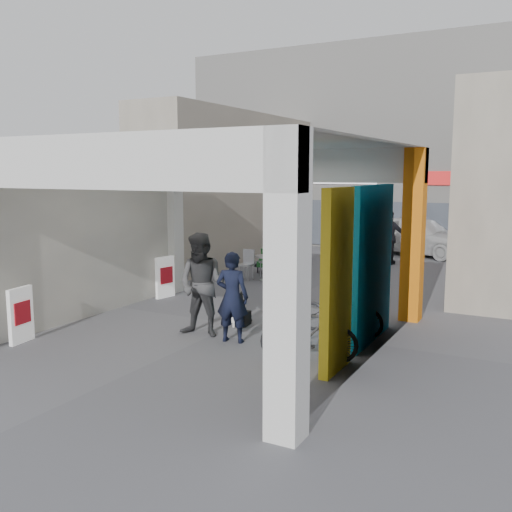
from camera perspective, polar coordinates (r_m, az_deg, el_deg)
The scene contains 20 objects.
ground at distance 11.51m, azimuth -2.05°, elevation -6.82°, with size 90.00×90.00×0.00m, color #5A5A5F.
arcade_canopy at distance 10.15m, azimuth -1.82°, elevation 4.33°, with size 6.40×6.45×6.40m.
far_building at distance 24.26m, azimuth 15.08°, elevation 10.41°, with size 18.00×4.08×8.00m.
plaza_bldg_left at distance 19.86m, azimuth -2.41°, elevation 6.89°, with size 2.00×9.00×5.00m, color #ACA18F.
bollard_left at distance 14.30m, azimuth -2.67°, elevation -2.10°, with size 0.09×0.09×0.84m, color gray.
bollard_center at distance 13.42m, azimuth 2.53°, elevation -2.79°, with size 0.09×0.09×0.84m, color gray.
bollard_right at distance 12.91m, azimuth 8.88°, elevation -3.14°, with size 0.09×0.09×0.92m, color gray.
advert_board_near at distance 11.01m, azimuth -22.45°, elevation -5.46°, with size 0.17×0.56×1.00m.
advert_board_far at distance 13.97m, azimuth -9.07°, elevation -2.08°, with size 0.19×0.56×1.00m.
cafe_set at distance 16.29m, azimuth 1.18°, elevation -1.22°, with size 1.40×1.13×0.85m.
produce_stand at distance 17.15m, azimuth 1.88°, elevation -0.78°, with size 1.10×0.59×0.72m.
crate_stack at distance 18.61m, azimuth 11.27°, elevation -0.23°, with size 0.52×0.45×0.56m.
border_collie at distance 11.29m, azimuth -1.64°, elevation -5.61°, with size 0.27×0.52×0.73m.
man_with_dog at distance 10.17m, azimuth -2.39°, elevation -4.12°, with size 0.60×0.39×1.64m, color black.
man_back_turned at distance 10.56m, azimuth -5.41°, elevation -2.89°, with size 0.93×0.73×1.92m, color #3C3D3F.
man_elderly at distance 12.50m, azimuth 8.99°, elevation -2.26°, with size 0.71×0.46×1.46m, color #5773AA.
man_crates at distance 19.24m, azimuth 13.22°, elevation 1.80°, with size 1.03×0.43×1.77m, color black.
bicycle_front at distance 10.83m, azimuth 8.43°, elevation -5.49°, with size 0.58×1.66×0.87m, color black.
bicycle_rear at distance 9.19m, azimuth 5.31°, elevation -7.74°, with size 0.44×1.57×0.94m, color black.
white_van at distance 21.69m, azimuth 15.96°, elevation 1.99°, with size 1.70×4.24×1.44m, color silver.
Camera 1 is at (5.60, -9.59, 3.02)m, focal length 40.00 mm.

